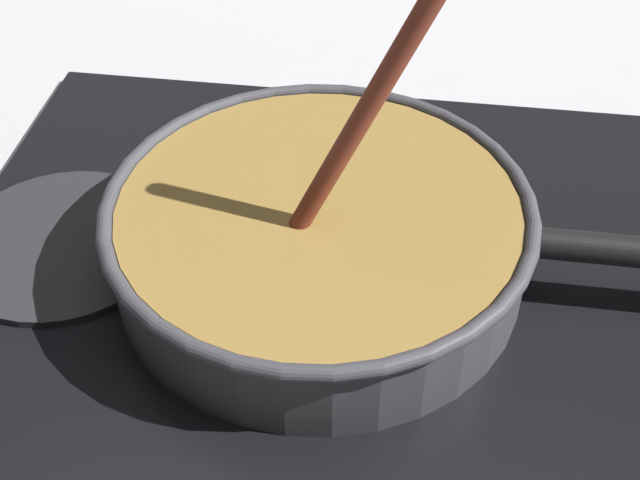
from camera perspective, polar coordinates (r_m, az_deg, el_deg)
The scene contains 5 objects.
ground at distance 0.63m, azimuth -0.96°, elevation -8.38°, with size 2.40×1.60×0.04m, color #B7B7BC.
hob_plate at distance 0.65m, azimuth 0.00°, elevation -2.40°, with size 0.56×0.48×0.01m, color black.
burner_ring at distance 0.65m, azimuth 0.00°, elevation -1.77°, with size 0.18×0.18×0.01m, color #592D0C.
spare_burner at distance 0.69m, azimuth -16.41°, elevation -0.16°, with size 0.17×0.17×0.01m, color #262628.
cooking_pan at distance 0.62m, azimuth 0.14°, elevation 0.34°, with size 0.43×0.30×0.27m.
Camera 1 is at (0.07, -0.39, 0.47)m, focal length 49.20 mm.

